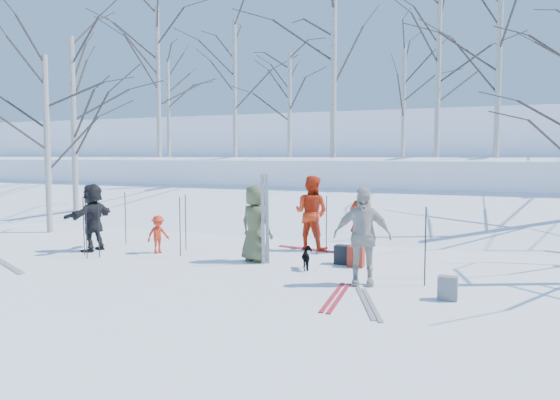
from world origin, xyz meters
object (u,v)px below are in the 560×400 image
at_px(skier_grey_west, 93,217).
at_px(backpack_red, 356,257).
at_px(skier_redor_behind, 311,213).
at_px(dog, 308,258).
at_px(skier_cream_east, 362,236).
at_px(backpack_dark, 343,255).
at_px(skier_red_north, 362,220).
at_px(backpack_grey, 448,288).
at_px(skier_olive_center, 256,223).
at_px(skier_red_seated, 158,234).

distance_m(skier_grey_west, backpack_red, 6.34).
xyz_separation_m(skier_redor_behind, dog, (0.75, -2.21, -0.67)).
bearing_deg(skier_redor_behind, skier_cream_east, 130.40).
bearing_deg(backpack_dark, skier_red_north, 90.44).
bearing_deg(backpack_dark, backpack_grey, -41.68).
relative_size(dog, backpack_red, 1.28).
xyz_separation_m(skier_olive_center, skier_red_north, (1.80, 1.98, -0.05)).
height_order(skier_redor_behind, skier_grey_west, skier_redor_behind).
bearing_deg(skier_grey_west, skier_cream_east, 82.46).
height_order(skier_cream_east, backpack_red, skier_cream_east).
xyz_separation_m(skier_red_seated, dog, (3.85, -0.31, -0.21)).
relative_size(skier_cream_east, backpack_grey, 4.54).
bearing_deg(skier_red_north, skier_grey_west, 1.28).
bearing_deg(skier_olive_center, dog, -175.56).
xyz_separation_m(skier_red_north, backpack_grey, (2.36, -3.60, -0.58)).
relative_size(skier_red_seated, skier_cream_east, 0.51).
xyz_separation_m(skier_cream_east, backpack_red, (-0.51, 1.46, -0.65)).
height_order(skier_olive_center, backpack_grey, skier_olive_center).
relative_size(skier_olive_center, skier_redor_behind, 0.92).
height_order(dog, backpack_red, dog).
height_order(skier_cream_east, skier_grey_west, skier_cream_east).
height_order(backpack_red, backpack_grey, backpack_red).
height_order(skier_red_seated, backpack_red, skier_red_seated).
distance_m(skier_olive_center, backpack_grey, 4.52).
relative_size(skier_red_seated, dog, 1.64).
relative_size(skier_red_north, backpack_grey, 4.07).
distance_m(skier_grey_west, backpack_grey, 8.42).
bearing_deg(backpack_red, skier_redor_behind, 134.51).
bearing_deg(skier_red_north, skier_olive_center, 27.37).
bearing_deg(skier_grey_west, skier_red_north, 110.72).
bearing_deg(dog, skier_redor_behind, -99.80).
bearing_deg(skier_olive_center, skier_red_north, -114.35).
bearing_deg(skier_cream_east, backpack_grey, -34.01).
distance_m(skier_red_seated, skier_grey_west, 1.69).
relative_size(skier_cream_east, backpack_red, 4.11).
relative_size(skier_red_north, dog, 2.87).
relative_size(skier_olive_center, skier_grey_west, 1.02).
distance_m(skier_cream_east, skier_grey_west, 6.84).
distance_m(skier_red_north, skier_redor_behind, 1.23).
height_order(skier_red_north, backpack_grey, skier_red_north).
bearing_deg(skier_cream_east, dog, 130.35).
height_order(skier_olive_center, backpack_dark, skier_olive_center).
bearing_deg(skier_olive_center, skier_grey_west, 23.09).
relative_size(skier_red_seated, backpack_red, 2.11).
distance_m(skier_red_north, skier_red_seated, 4.77).
distance_m(dog, backpack_dark, 0.93).
xyz_separation_m(skier_redor_behind, skier_cream_east, (2.08, -3.05, -0.03)).
relative_size(backpack_red, backpack_grey, 1.11).
height_order(skier_olive_center, skier_red_seated, skier_olive_center).
height_order(skier_grey_west, backpack_dark, skier_grey_west).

